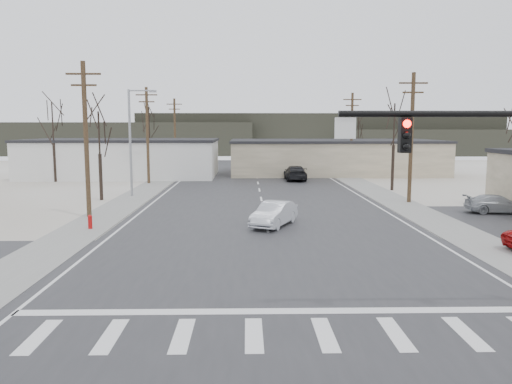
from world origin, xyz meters
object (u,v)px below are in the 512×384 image
(car_far_b, at_px, (255,165))
(car_parked_silver, at_px, (497,204))
(sedan_crossing, at_px, (274,214))
(fire_hydrant, at_px, (90,222))
(car_far_a, at_px, (295,173))

(car_far_b, xyz_separation_m, car_parked_silver, (15.99, -35.41, -0.12))
(sedan_crossing, xyz_separation_m, car_parked_silver, (15.50, 4.26, -0.11))
(sedan_crossing, relative_size, car_parked_silver, 1.02)
(fire_hydrant, distance_m, car_far_b, 41.67)
(fire_hydrant, distance_m, car_parked_silver, 26.61)
(fire_hydrant, distance_m, car_far_a, 30.45)
(fire_hydrant, xyz_separation_m, car_parked_silver, (26.13, 5.00, 0.20))
(fire_hydrant, xyz_separation_m, car_far_a, (14.41, 26.82, 0.40))
(sedan_crossing, height_order, car_far_a, car_far_a)
(sedan_crossing, bearing_deg, car_far_b, 114.99)
(sedan_crossing, height_order, car_parked_silver, sedan_crossing)
(fire_hydrant, distance_m, sedan_crossing, 10.66)
(sedan_crossing, bearing_deg, car_parked_silver, 39.66)
(sedan_crossing, distance_m, car_parked_silver, 16.08)
(car_far_a, bearing_deg, fire_hydrant, 61.52)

